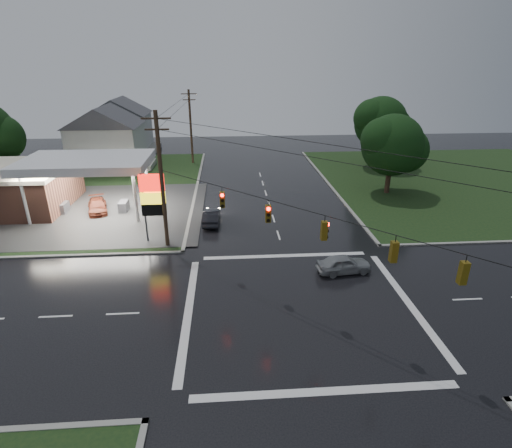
{
  "coord_description": "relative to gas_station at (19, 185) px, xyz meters",
  "views": [
    {
      "loc": [
        -4.31,
        -21.01,
        14.48
      ],
      "look_at": [
        -2.32,
        6.52,
        3.0
      ],
      "focal_mm": 28.0,
      "sensor_mm": 36.0,
      "label": 1
    }
  ],
  "objects": [
    {
      "name": "grass_ne",
      "position": [
        51.68,
        6.3,
        -2.51
      ],
      "size": [
        36.0,
        36.0,
        0.08
      ],
      "primitive_type": "cube",
      "color": "black",
      "rests_on": "ground"
    },
    {
      "name": "gas_station",
      "position": [
        0.0,
        0.0,
        0.0
      ],
      "size": [
        26.2,
        18.0,
        5.6
      ],
      "color": "#2D2D2D",
      "rests_on": "ground"
    },
    {
      "name": "tree_ne_near",
      "position": [
        39.82,
        2.29,
        3.01
      ],
      "size": [
        7.99,
        6.8,
        8.98
      ],
      "color": "black",
      "rests_on": "ground"
    },
    {
      "name": "grass_nw",
      "position": [
        -0.32,
        6.3,
        -2.51
      ],
      "size": [
        36.0,
        36.0,
        0.08
      ],
      "primitive_type": "cube",
      "color": "black",
      "rests_on": "ground"
    },
    {
      "name": "car_north",
      "position": [
        19.69,
        -5.44,
        -1.86
      ],
      "size": [
        1.63,
        4.21,
        1.37
      ],
      "primitive_type": "imported",
      "rotation": [
        0.0,
        0.0,
        3.1
      ],
      "color": "black",
      "rests_on": "ground"
    },
    {
      "name": "traffic_signals",
      "position": [
        25.69,
        -19.72,
        3.93
      ],
      "size": [
        26.87,
        26.87,
        1.47
      ],
      "color": "black",
      "rests_on": "ground"
    },
    {
      "name": "house_near",
      "position": [
        4.73,
        16.3,
        1.86
      ],
      "size": [
        11.05,
        8.48,
        8.6
      ],
      "color": "silver",
      "rests_on": "ground"
    },
    {
      "name": "car_pump",
      "position": [
        8.03,
        -1.58,
        -1.91
      ],
      "size": [
        3.04,
        4.75,
        1.28
      ],
      "primitive_type": "imported",
      "rotation": [
        0.0,
        0.0,
        0.31
      ],
      "color": "#5D2315",
      "rests_on": "ground"
    },
    {
      "name": "pylon_sign",
      "position": [
        15.18,
        -9.2,
        1.46
      ],
      "size": [
        2.0,
        0.35,
        6.0
      ],
      "color": "#59595E",
      "rests_on": "ground"
    },
    {
      "name": "house_far",
      "position": [
        3.73,
        28.3,
        1.86
      ],
      "size": [
        11.05,
        8.48,
        8.6
      ],
      "color": "silver",
      "rests_on": "ground"
    },
    {
      "name": "tree_ne_far",
      "position": [
        42.83,
        14.29,
        3.63
      ],
      "size": [
        8.46,
        7.2,
        9.8
      ],
      "color": "black",
      "rests_on": "ground"
    },
    {
      "name": "ground",
      "position": [
        25.68,
        -19.7,
        -2.55
      ],
      "size": [
        120.0,
        120.0,
        0.0
      ],
      "primitive_type": "plane",
      "color": "black",
      "rests_on": "ground"
    },
    {
      "name": "utility_pole_n",
      "position": [
        16.18,
        18.3,
        2.92
      ],
      "size": [
        2.2,
        0.32,
        10.5
      ],
      "color": "#382619",
      "rests_on": "ground"
    },
    {
      "name": "utility_pole_nw",
      "position": [
        16.18,
        -10.2,
        3.17
      ],
      "size": [
        2.2,
        0.32,
        11.0
      ],
      "color": "#382619",
      "rests_on": "ground"
    },
    {
      "name": "car_crossing",
      "position": [
        29.58,
        -15.6,
        -1.88
      ],
      "size": [
        4.07,
        2.02,
        1.33
      ],
      "primitive_type": "imported",
      "rotation": [
        0.0,
        0.0,
        1.69
      ],
      "color": "gray",
      "rests_on": "ground"
    }
  ]
}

